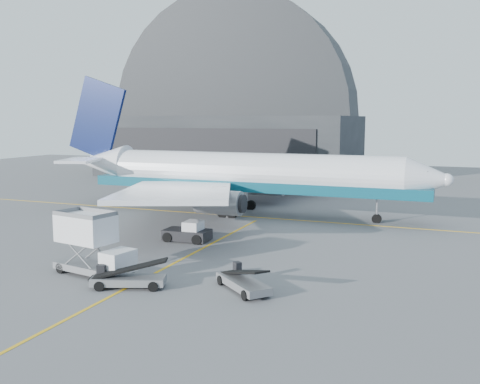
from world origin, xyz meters
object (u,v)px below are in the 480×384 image
at_px(catering_truck, 92,245).
at_px(belt_loader_a, 128,279).
at_px(belt_loader_b, 243,281).
at_px(pushback_tug, 188,233).
at_px(airliner, 237,174).

relative_size(catering_truck, belt_loader_a, 1.26).
bearing_deg(belt_loader_a, belt_loader_b, -3.64).
height_order(catering_truck, belt_loader_b, catering_truck).
height_order(belt_loader_a, belt_loader_b, belt_loader_a).
distance_m(catering_truck, belt_loader_b, 11.88).
height_order(pushback_tug, belt_loader_a, belt_loader_a).
relative_size(pushback_tug, belt_loader_a, 0.81).
xyz_separation_m(airliner, pushback_tug, (1.24, -15.54, -4.07)).
distance_m(pushback_tug, belt_loader_a, 14.41).
bearing_deg(belt_loader_a, pushback_tug, 79.74).
bearing_deg(pushback_tug, catering_truck, -99.36).
bearing_deg(belt_loader_b, airliner, 153.56).
bearing_deg(pushback_tug, airliner, 92.58).
height_order(airliner, belt_loader_a, airliner).
distance_m(airliner, belt_loader_a, 30.25).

